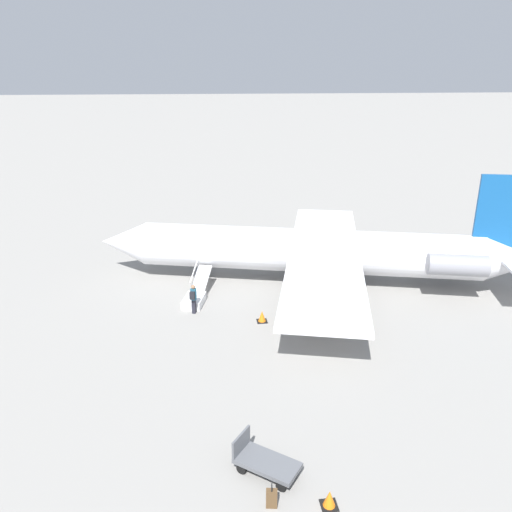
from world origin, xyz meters
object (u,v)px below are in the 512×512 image
at_px(airplane_main, 323,251).
at_px(boarding_stairs, 196,296).
at_px(suitcase, 272,498).
at_px(luggage_cart, 264,461).
at_px(passenger, 193,297).

distance_m(airplane_main, boarding_stairs, 8.64).
relative_size(airplane_main, suitcase, 32.07).
bearing_deg(luggage_cart, suitcase, 128.67).
bearing_deg(luggage_cart, airplane_main, -73.45).
distance_m(airplane_main, passenger, 9.11).
bearing_deg(passenger, suitcase, -155.75).
bearing_deg(airplane_main, boarding_stairs, 27.82).
distance_m(airplane_main, luggage_cart, 17.15).
relative_size(luggage_cart, suitcase, 2.75).
bearing_deg(boarding_stairs, luggage_cart, -156.40).
relative_size(boarding_stairs, luggage_cart, 1.71).
xyz_separation_m(airplane_main, luggage_cart, (6.05, 15.95, -1.76)).
bearing_deg(airplane_main, passenger, 37.19).
height_order(luggage_cart, suitcase, luggage_cart).
relative_size(passenger, luggage_cart, 0.72).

